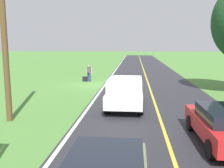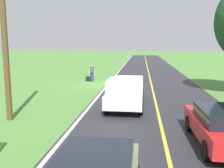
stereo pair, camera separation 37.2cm
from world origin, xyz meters
name	(u,v)px [view 1 (the left image)]	position (x,y,z in m)	size (l,w,h in m)	color
ground_plane	(95,85)	(0.00, 0.00, 0.00)	(200.00, 200.00, 0.00)	#4C7F38
road_surface	(149,85)	(-4.97, 0.00, 0.00)	(8.37, 120.00, 0.00)	#28282D
lane_edge_line	(105,85)	(-0.96, 0.00, 0.01)	(0.16, 117.60, 0.00)	silver
lane_centre_line	(149,85)	(-4.97, 0.00, 0.01)	(0.14, 117.60, 0.00)	gold
hitchhiker_walking	(89,72)	(0.87, -1.95, 0.98)	(0.62, 0.51, 1.75)	navy
suitcase_carried	(85,79)	(1.29, -1.87, 0.25)	(0.20, 0.46, 0.50)	black
pickup_truck_passing	(125,91)	(-3.12, 8.10, 0.97)	(2.14, 5.42, 1.82)	silver
sedan_mid_oncoming	(223,124)	(-7.01, 13.20, 0.75)	(2.00, 4.43, 1.41)	red
utility_pole_roadside	(4,33)	(2.44, 11.19, 4.26)	(0.28, 0.28, 8.52)	brown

